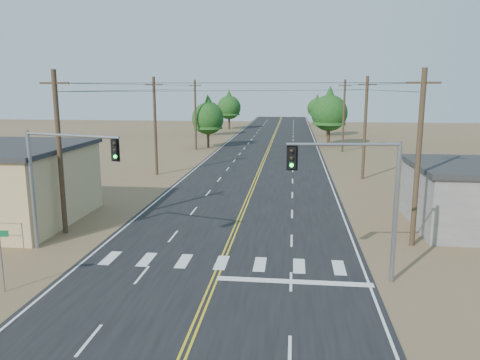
# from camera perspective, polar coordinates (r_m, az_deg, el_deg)

# --- Properties ---
(ground) EXTENTS (220.00, 220.00, 0.00)m
(ground) POSITION_cam_1_polar(r_m,az_deg,el_deg) (17.57, -6.47, -19.52)
(ground) COLOR #836346
(ground) RESTS_ON ground
(road) EXTENTS (15.00, 200.00, 0.02)m
(road) POSITION_cam_1_polar(r_m,az_deg,el_deg) (45.71, 1.91, -0.04)
(road) COLOR black
(road) RESTS_ON ground
(utility_pole_left_near) EXTENTS (1.80, 0.30, 10.00)m
(utility_pole_left_near) POSITION_cam_1_polar(r_m,az_deg,el_deg) (30.40, -21.14, 3.23)
(utility_pole_left_near) COLOR #4C3826
(utility_pole_left_near) RESTS_ON ground
(utility_pole_left_mid) EXTENTS (1.80, 0.30, 10.00)m
(utility_pole_left_mid) POSITION_cam_1_polar(r_m,az_deg,el_deg) (48.90, -10.30, 6.57)
(utility_pole_left_mid) COLOR #4C3826
(utility_pole_left_mid) RESTS_ON ground
(utility_pole_left_far) EXTENTS (1.80, 0.30, 10.00)m
(utility_pole_left_far) POSITION_cam_1_polar(r_m,az_deg,el_deg) (68.25, -5.46, 7.98)
(utility_pole_left_far) COLOR #4C3826
(utility_pole_left_far) RESTS_ON ground
(utility_pole_right_near) EXTENTS (1.80, 0.30, 10.00)m
(utility_pole_right_near) POSITION_cam_1_polar(r_m,az_deg,el_deg) (27.84, 20.90, 2.57)
(utility_pole_right_near) COLOR #4C3826
(utility_pole_right_near) RESTS_ON ground
(utility_pole_right_mid) EXTENTS (1.80, 0.30, 10.00)m
(utility_pole_right_mid) POSITION_cam_1_polar(r_m,az_deg,el_deg) (47.35, 14.99, 6.22)
(utility_pole_right_mid) COLOR #4C3826
(utility_pole_right_mid) RESTS_ON ground
(utility_pole_right_far) EXTENTS (1.80, 0.30, 10.00)m
(utility_pole_right_far) POSITION_cam_1_polar(r_m,az_deg,el_deg) (67.15, 12.53, 7.71)
(utility_pole_right_far) COLOR #4C3826
(utility_pole_right_far) RESTS_ON ground
(signal_mast_left) EXTENTS (5.92, 1.98, 6.70)m
(signal_mast_left) POSITION_cam_1_polar(r_m,az_deg,el_deg) (26.82, -21.56, 1.04)
(signal_mast_left) COLOR gray
(signal_mast_left) RESTS_ON ground
(signal_mast_right) EXTENTS (5.14, 0.83, 6.65)m
(signal_mast_right) POSITION_cam_1_polar(r_m,az_deg,el_deg) (21.83, 14.99, -1.02)
(signal_mast_right) COLOR gray
(signal_mast_right) RESTS_ON ground
(street_sign) EXTENTS (0.85, 0.11, 2.85)m
(street_sign) POSITION_cam_1_polar(r_m,az_deg,el_deg) (23.24, -27.15, -7.71)
(street_sign) COLOR gray
(street_sign) RESTS_ON ground
(tree_left_near) EXTENTS (4.75, 4.75, 7.92)m
(tree_left_near) POSITION_cam_1_polar(r_m,az_deg,el_deg) (70.38, -3.95, 7.88)
(tree_left_near) COLOR #3F2D1E
(tree_left_near) RESTS_ON ground
(tree_left_mid) EXTENTS (4.46, 4.46, 7.43)m
(tree_left_mid) POSITION_cam_1_polar(r_m,az_deg,el_deg) (88.19, -3.79, 8.37)
(tree_left_mid) COLOR #3F2D1E
(tree_left_mid) RESTS_ON ground
(tree_left_far) EXTENTS (5.06, 5.06, 8.44)m
(tree_left_far) POSITION_cam_1_polar(r_m,az_deg,el_deg) (101.71, -1.35, 9.12)
(tree_left_far) COLOR #3F2D1E
(tree_left_far) RESTS_ON ground
(tree_right_near) EXTENTS (5.53, 5.53, 9.21)m
(tree_right_near) POSITION_cam_1_polar(r_m,az_deg,el_deg) (73.34, 10.86, 8.46)
(tree_right_near) COLOR #3F2D1E
(tree_right_near) RESTS_ON ground
(tree_right_mid) EXTENTS (4.95, 4.95, 8.25)m
(tree_right_mid) POSITION_cam_1_polar(r_m,az_deg,el_deg) (88.56, 10.69, 8.54)
(tree_right_mid) COLOR #3F2D1E
(tree_right_mid) RESTS_ON ground
(tree_right_far) EXTENTS (4.48, 4.48, 7.47)m
(tree_right_far) POSITION_cam_1_polar(r_m,az_deg,el_deg) (112.52, 9.37, 8.88)
(tree_right_far) COLOR #3F2D1E
(tree_right_far) RESTS_ON ground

